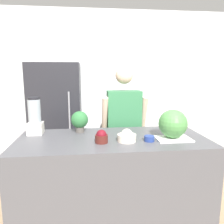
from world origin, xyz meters
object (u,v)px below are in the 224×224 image
at_px(refrigerator, 57,120).
at_px(bowl_cream, 127,137).
at_px(watermelon, 173,124).
at_px(bowl_small_blue, 149,138).
at_px(blender, 35,117).
at_px(bowl_cherries, 101,137).
at_px(potted_plant, 80,120).
at_px(person, 124,131).

bearing_deg(refrigerator, bowl_cream, -60.19).
xyz_separation_m(watermelon, bowl_small_blue, (-0.24, -0.04, -0.12)).
xyz_separation_m(watermelon, blender, (-1.34, 0.32, 0.03)).
relative_size(refrigerator, bowl_cherries, 14.26).
bearing_deg(bowl_small_blue, potted_plant, 149.84).
height_order(refrigerator, blender, refrigerator).
bearing_deg(bowl_cherries, blender, 151.43).
distance_m(bowl_cherries, blender, 0.76).
xyz_separation_m(bowl_cream, potted_plant, (-0.44, 0.36, 0.08)).
bearing_deg(blender, watermelon, -13.48).
bearing_deg(potted_plant, bowl_cherries, -61.07).
distance_m(bowl_cream, bowl_small_blue, 0.21).
bearing_deg(watermelon, refrigerator, 132.01).
bearing_deg(blender, potted_plant, 1.81).
distance_m(refrigerator, blender, 1.12).
height_order(watermelon, bowl_small_blue, watermelon).
distance_m(watermelon, bowl_cherries, 0.69).
height_order(bowl_cherries, blender, blender).
bearing_deg(person, bowl_cream, -97.35).
height_order(bowl_cream, potted_plant, potted_plant).
height_order(person, bowl_cream, person).
distance_m(person, blender, 1.09).
distance_m(bowl_small_blue, blender, 1.17).
xyz_separation_m(person, bowl_small_blue, (0.12, -0.74, 0.13)).
xyz_separation_m(refrigerator, potted_plant, (0.38, -1.07, 0.23)).
bearing_deg(refrigerator, person, -37.82).
relative_size(bowl_cherries, potted_plant, 0.53).
relative_size(watermelon, potted_plant, 1.19).
bearing_deg(blender, refrigerator, 86.12).
distance_m(watermelon, bowl_cream, 0.46).
bearing_deg(watermelon, person, 116.88).
height_order(refrigerator, watermelon, refrigerator).
relative_size(refrigerator, person, 1.03).
bearing_deg(bowl_cream, bowl_small_blue, -4.95).
bearing_deg(bowl_small_blue, refrigerator, 125.38).
height_order(bowl_cream, bowl_small_blue, bowl_cream).
bearing_deg(refrigerator, blender, -93.88).
xyz_separation_m(person, bowl_cream, (-0.09, -0.72, 0.15)).
height_order(person, bowl_small_blue, person).
bearing_deg(bowl_cherries, person, 65.94).
bearing_deg(blender, person, 20.90).
bearing_deg(person, watermelon, -63.12).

